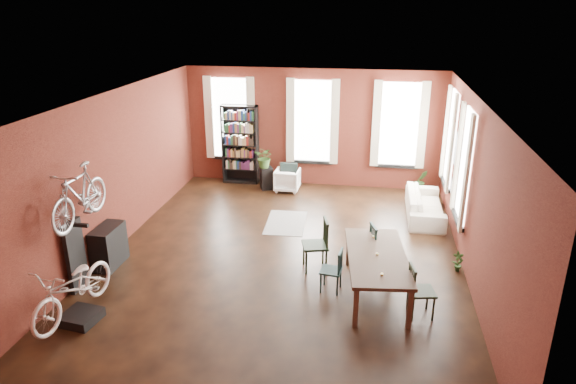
% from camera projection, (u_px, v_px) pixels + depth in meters
% --- Properties ---
extents(room, '(9.00, 9.04, 3.22)m').
position_uv_depth(room, '(301.00, 147.00, 10.15)').
color(room, black).
rests_on(room, ground).
extents(dining_table, '(1.24, 2.29, 0.75)m').
position_uv_depth(dining_table, '(376.00, 274.00, 8.95)').
color(dining_table, '#4F3C2F').
rests_on(dining_table, ground).
extents(dining_chair_a, '(0.41, 0.41, 0.79)m').
position_uv_depth(dining_chair_a, '(331.00, 270.00, 9.03)').
color(dining_chair_a, '#1B3C3D').
rests_on(dining_chair_a, ground).
extents(dining_chair_b, '(0.57, 0.57, 1.01)m').
position_uv_depth(dining_chair_b, '(315.00, 245.00, 9.72)').
color(dining_chair_b, black).
rests_on(dining_chair_b, ground).
extents(dining_chair_c, '(0.48, 0.48, 0.89)m').
position_uv_depth(dining_chair_c, '(422.00, 291.00, 8.29)').
color(dining_chair_c, black).
rests_on(dining_chair_c, ground).
extents(dining_chair_d, '(0.54, 0.54, 0.94)m').
position_uv_depth(dining_chair_d, '(382.00, 248.00, 9.67)').
color(dining_chair_d, '#16322F').
rests_on(dining_chair_d, ground).
extents(bookshelf, '(1.00, 0.32, 2.20)m').
position_uv_depth(bookshelf, '(240.00, 145.00, 14.26)').
color(bookshelf, black).
rests_on(bookshelf, ground).
extents(white_armchair, '(0.66, 0.62, 0.66)m').
position_uv_depth(white_armchair, '(287.00, 179.00, 13.87)').
color(white_armchair, white).
rests_on(white_armchair, ground).
extents(cream_sofa, '(0.61, 2.08, 0.81)m').
position_uv_depth(cream_sofa, '(425.00, 201.00, 12.16)').
color(cream_sofa, beige).
rests_on(cream_sofa, ground).
extents(striped_rug, '(0.97, 1.47, 0.01)m').
position_uv_depth(striped_rug, '(286.00, 223.00, 11.93)').
color(striped_rug, black).
rests_on(striped_rug, ground).
extents(bike_trainer, '(0.61, 0.61, 0.16)m').
position_uv_depth(bike_trainer, '(81.00, 317.00, 8.24)').
color(bike_trainer, black).
rests_on(bike_trainer, ground).
extents(bike_wall_rack, '(0.16, 0.60, 1.30)m').
position_uv_depth(bike_wall_rack, '(76.00, 256.00, 9.01)').
color(bike_wall_rack, black).
rests_on(bike_wall_rack, ground).
extents(console_table, '(0.40, 0.80, 0.80)m').
position_uv_depth(console_table, '(109.00, 246.00, 9.91)').
color(console_table, black).
rests_on(console_table, ground).
extents(plant_stand, '(0.40, 0.40, 0.61)m').
position_uv_depth(plant_stand, '(266.00, 178.00, 14.01)').
color(plant_stand, black).
rests_on(plant_stand, ground).
extents(plant_by_sofa, '(0.53, 0.71, 0.28)m').
position_uv_depth(plant_by_sofa, '(420.00, 187.00, 13.82)').
color(plant_by_sofa, '#294F1F').
rests_on(plant_by_sofa, ground).
extents(plant_small, '(0.32, 0.44, 0.14)m').
position_uv_depth(plant_small, '(457.00, 268.00, 9.79)').
color(plant_small, '#244F1F').
rests_on(plant_small, ground).
extents(bicycle_floor, '(0.75, 1.03, 1.80)m').
position_uv_depth(bicycle_floor, '(69.00, 264.00, 7.87)').
color(bicycle_floor, silver).
rests_on(bicycle_floor, bike_trainer).
extents(bicycle_hung, '(0.47, 1.00, 1.66)m').
position_uv_depth(bicycle_hung, '(76.00, 176.00, 8.45)').
color(bicycle_hung, '#A5A8AD').
rests_on(bicycle_hung, bike_wall_rack).
extents(plant_on_stand, '(0.64, 0.69, 0.45)m').
position_uv_depth(plant_on_stand, '(265.00, 160.00, 13.80)').
color(plant_on_stand, '#376026').
rests_on(plant_on_stand, plant_stand).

